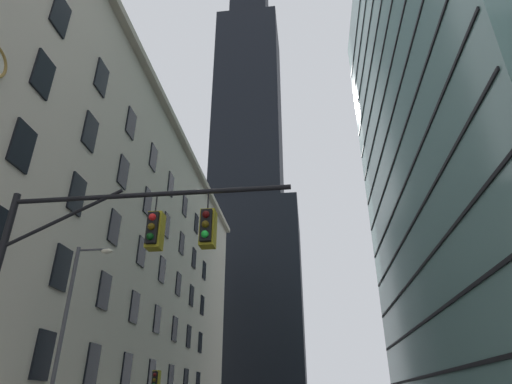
{
  "coord_description": "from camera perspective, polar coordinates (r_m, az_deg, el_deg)",
  "views": [
    {
      "loc": [
        1.52,
        -6.86,
        1.95
      ],
      "look_at": [
        -1.68,
        19.55,
        15.24
      ],
      "focal_mm": 29.81,
      "sensor_mm": 36.0,
      "label": 1
    }
  ],
  "objects": [
    {
      "name": "glass_office_midrise",
      "position": [
        49.81,
        28.37,
        10.5
      ],
      "size": [
        19.05,
        42.31,
        58.66
      ],
      "color": "gray",
      "rests_on": "ground"
    },
    {
      "name": "traffic_signal_mast",
      "position": [
        12.12,
        -19.2,
        -8.59
      ],
      "size": [
        8.25,
        0.63,
        7.35
      ],
      "color": "black",
      "rests_on": "sidewalk_left"
    },
    {
      "name": "dark_skyscraper",
      "position": [
        104.95,
        -1.02,
        5.32
      ],
      "size": [
        22.99,
        22.99,
        191.57
      ],
      "color": "black",
      "rests_on": "ground"
    },
    {
      "name": "traffic_light_far_left",
      "position": [
        27.07,
        -13.37,
        -23.77
      ],
      "size": [
        0.4,
        0.63,
        3.53
      ],
      "color": "black",
      "rests_on": "sidewalk_left"
    },
    {
      "name": "street_lamppost",
      "position": [
        21.02,
        -23.85,
        -15.91
      ],
      "size": [
        1.8,
        0.32,
        8.43
      ],
      "color": "#47474C",
      "rests_on": "sidewalk_left"
    },
    {
      "name": "station_building",
      "position": [
        39.2,
        -22.88,
        -6.77
      ],
      "size": [
        13.89,
        62.45,
        27.73
      ],
      "color": "beige",
      "rests_on": "ground"
    }
  ]
}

